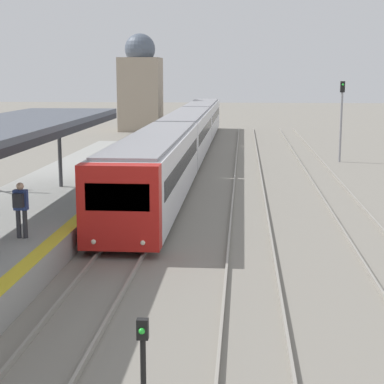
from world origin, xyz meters
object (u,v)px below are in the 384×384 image
person_on_platform (21,206)px  train_near (187,133)px  signal_mast_far (341,112)px  signal_post_near (143,352)px

person_on_platform → train_near: size_ratio=0.03×
person_on_platform → train_near: train_near is taller
train_near → signal_mast_far: signal_mast_far is taller
train_near → signal_post_near: size_ratio=30.33×
train_near → signal_post_near: bearing=-86.3°
person_on_platform → signal_mast_far: signal_mast_far is taller
train_near → signal_mast_far: (10.02, -1.02, 1.54)m
signal_post_near → person_on_platform: bearing=121.8°
train_near → signal_post_near: 32.73m
train_near → signal_post_near: (2.12, -32.65, -0.70)m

